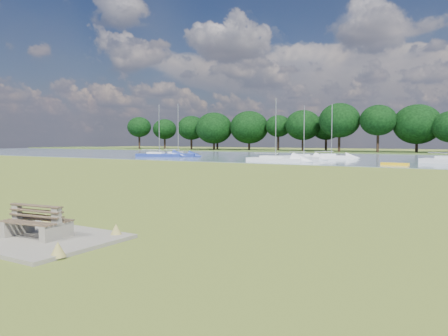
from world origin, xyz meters
The scene contains 12 objects.
ground centered at (0.00, 0.00, 0.00)m, with size 220.00×220.00×0.00m, color olive.
river centered at (0.00, 42.00, 0.00)m, with size 220.00×40.00×0.10m, color slate.
far_bank centered at (0.00, 72.00, 0.00)m, with size 220.00×20.00×0.40m, color #4C6626.
concrete_pad centered at (0.00, -14.00, 0.05)m, with size 4.20×3.20×0.10m, color gray.
bench_pair centered at (0.00, -14.00, 0.47)m, with size 1.82×1.21×0.92m.
kayak centered at (2.25, 25.44, 0.19)m, with size 2.70×0.63×0.27m, color yellow.
tree_line centered at (-4.55, 68.00, 5.83)m, with size 131.19×8.09×9.79m.
sailboat_1 centered at (-11.30, 26.06, 0.45)m, with size 6.97×2.03×7.47m.
sailboat_2 centered at (-32.13, 29.91, 0.49)m, with size 7.17×4.10×7.80m.
sailboat_4 centered at (-10.54, 33.44, 0.46)m, with size 5.96×2.95×7.07m.
sailboat_5 centered at (-7.76, 36.36, 0.47)m, with size 5.78×3.67×7.32m.
sailboat_8 centered at (-29.84, 31.60, 0.53)m, with size 6.02×2.66×7.99m.
Camera 1 is at (10.20, -21.24, 2.69)m, focal length 35.00 mm.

